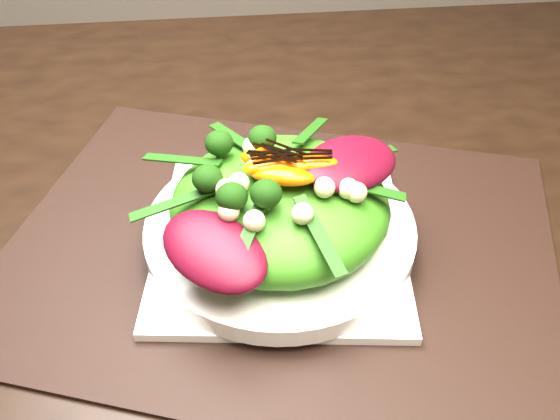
{
  "coord_description": "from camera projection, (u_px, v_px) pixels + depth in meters",
  "views": [
    {
      "loc": [
        0.11,
        -0.49,
        1.16
      ],
      "look_at": [
        0.15,
        -0.09,
        0.8
      ],
      "focal_mm": 38.0,
      "sensor_mm": 36.0,
      "label": 1
    }
  ],
  "objects": [
    {
      "name": "salad_bowl",
      "position": [
        280.0,
        229.0,
        0.56
      ],
      "size": [
        0.31,
        0.31,
        0.02
      ],
      "primitive_type": "cylinder",
      "rotation": [
        0.0,
        0.0,
        -0.26
      ],
      "color": "white",
      "rests_on": "plate_base"
    },
    {
      "name": "orange_segment",
      "position": [
        270.0,
        165.0,
        0.51
      ],
      "size": [
        0.06,
        0.03,
        0.01
      ],
      "primitive_type": "ellipsoid",
      "rotation": [
        0.0,
        0.0,
        -0.07
      ],
      "color": "#FF5504",
      "rests_on": "lettuce_mound"
    },
    {
      "name": "radicchio_leaf",
      "position": [
        351.0,
        163.0,
        0.52
      ],
      "size": [
        0.12,
        0.11,
        0.02
      ],
      "primitive_type": "ellipsoid",
      "rotation": [
        0.0,
        0.0,
        0.55
      ],
      "color": "#440714",
      "rests_on": "lettuce_mound"
    },
    {
      "name": "lettuce_mound",
      "position": [
        280.0,
        204.0,
        0.54
      ],
      "size": [
        0.22,
        0.22,
        0.07
      ],
      "primitive_type": "ellipsoid",
      "rotation": [
        0.0,
        0.0,
        -0.08
      ],
      "color": "#387816",
      "rests_on": "salad_bowl"
    },
    {
      "name": "plate_base",
      "position": [
        280.0,
        240.0,
        0.57
      ],
      "size": [
        0.26,
        0.26,
        0.01
      ],
      "primitive_type": "cube",
      "rotation": [
        0.0,
        0.0,
        -0.13
      ],
      "color": "white",
      "rests_on": "placemat"
    },
    {
      "name": "dining_table",
      "position": [
        130.0,
        211.0,
        0.64
      ],
      "size": [
        1.6,
        0.9,
        0.75
      ],
      "primitive_type": "cube",
      "color": "black",
      "rests_on": "floor"
    },
    {
      "name": "balsamic_drizzle",
      "position": [
        270.0,
        158.0,
        0.51
      ],
      "size": [
        0.05,
        0.01,
        0.0
      ],
      "primitive_type": "cube",
      "rotation": [
        0.0,
        0.0,
        -0.07
      ],
      "color": "black",
      "rests_on": "orange_segment"
    },
    {
      "name": "placemat",
      "position": [
        280.0,
        245.0,
        0.57
      ],
      "size": [
        0.61,
        0.54,
        0.0
      ],
      "primitive_type": "cube",
      "rotation": [
        0.0,
        0.0,
        -0.33
      ],
      "color": "black",
      "rests_on": "dining_table"
    },
    {
      "name": "broccoli_floret",
      "position": [
        215.0,
        143.0,
        0.54
      ],
      "size": [
        0.04,
        0.04,
        0.04
      ],
      "primitive_type": "sphere",
      "rotation": [
        0.0,
        0.0,
        -0.07
      ],
      "color": "#143409",
      "rests_on": "lettuce_mound"
    },
    {
      "name": "macadamia_nut",
      "position": [
        325.0,
        198.0,
        0.49
      ],
      "size": [
        0.02,
        0.02,
        0.02
      ],
      "primitive_type": "sphere",
      "rotation": [
        0.0,
        0.0,
        -0.36
      ],
      "color": "#FDE8B2",
      "rests_on": "lettuce_mound"
    }
  ]
}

